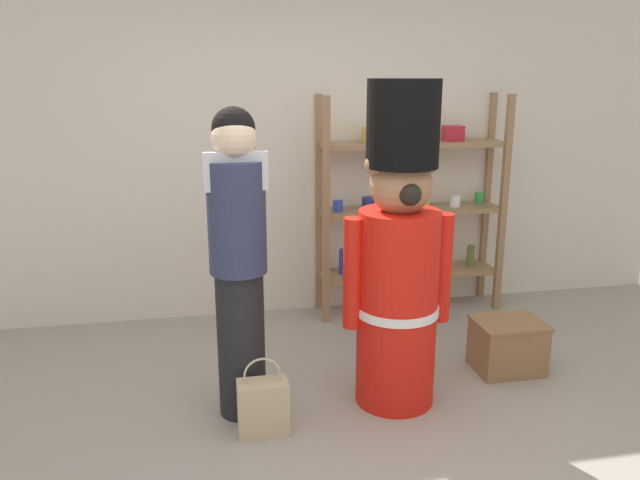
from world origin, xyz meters
TOP-DOWN VIEW (x-y plane):
  - ground_plane at (0.00, 0.00)m, footprint 6.40×6.40m
  - back_wall at (0.00, 2.20)m, footprint 6.40×0.12m
  - merchandise_shelf at (0.92, 1.98)m, footprint 1.47×0.35m
  - teddy_bear_guard at (0.37, 0.58)m, footprint 0.63×0.48m
  - person_shopper at (-0.52, 0.62)m, footprint 0.33×0.31m
  - shopping_bag at (-0.43, 0.37)m, footprint 0.27×0.15m
  - display_crate at (1.21, 0.80)m, footprint 0.43×0.34m

SIDE VIEW (x-z plane):
  - ground_plane at x=0.00m, z-range 0.00..0.00m
  - shopping_bag at x=-0.43m, z-range -0.06..0.38m
  - display_crate at x=1.21m, z-range 0.00..0.34m
  - merchandise_shelf at x=0.92m, z-range -0.01..1.71m
  - teddy_bear_guard at x=0.37m, z-range -0.06..1.79m
  - person_shopper at x=-0.52m, z-range 0.07..1.79m
  - back_wall at x=0.00m, z-range 0.00..2.60m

